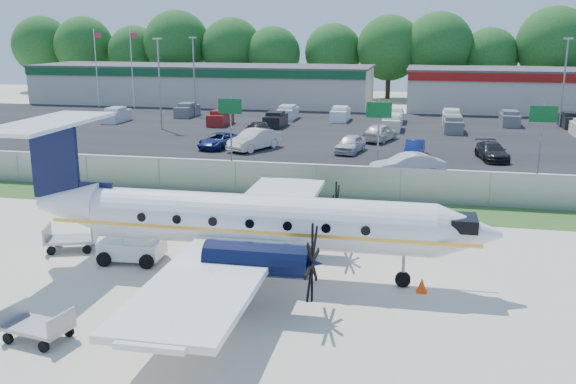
% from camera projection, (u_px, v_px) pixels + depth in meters
% --- Properties ---
extents(ground, '(170.00, 170.00, 0.00)m').
position_uv_depth(ground, '(256.00, 285.00, 25.29)').
color(ground, beige).
rests_on(ground, ground).
extents(grass_verge, '(170.00, 4.00, 0.02)m').
position_uv_depth(grass_verge, '(310.00, 206.00, 36.67)').
color(grass_verge, '#2D561E').
rests_on(grass_verge, ground).
extents(access_road, '(170.00, 8.00, 0.02)m').
position_uv_depth(access_road, '(328.00, 179.00, 43.31)').
color(access_road, black).
rests_on(access_road, ground).
extents(parking_lot, '(170.00, 32.00, 0.02)m').
position_uv_depth(parking_lot, '(360.00, 132.00, 63.23)').
color(parking_lot, black).
rests_on(parking_lot, ground).
extents(perimeter_fence, '(120.00, 0.06, 1.99)m').
position_uv_depth(perimeter_fence, '(316.00, 181.00, 38.33)').
color(perimeter_fence, gray).
rests_on(perimeter_fence, ground).
extents(building_west, '(46.40, 12.40, 5.24)m').
position_uv_depth(building_west, '(202.00, 84.00, 88.29)').
color(building_west, beige).
rests_on(building_west, ground).
extents(sign_left, '(1.80, 0.26, 5.00)m').
position_uv_depth(sign_left, '(230.00, 115.00, 47.75)').
color(sign_left, gray).
rests_on(sign_left, ground).
extents(sign_mid, '(1.80, 0.26, 5.00)m').
position_uv_depth(sign_mid, '(379.00, 120.00, 45.53)').
color(sign_mid, gray).
rests_on(sign_mid, ground).
extents(sign_right, '(1.80, 0.26, 5.00)m').
position_uv_depth(sign_right, '(542.00, 124.00, 43.31)').
color(sign_right, gray).
rests_on(sign_right, ground).
extents(flagpole_west, '(1.06, 0.12, 10.00)m').
position_uv_depth(flagpole_west, '(97.00, 63.00, 83.34)').
color(flagpole_west, white).
rests_on(flagpole_west, ground).
extents(flagpole_east, '(1.06, 0.12, 10.00)m').
position_uv_depth(flagpole_east, '(132.00, 64.00, 82.33)').
color(flagpole_east, white).
rests_on(flagpole_east, ground).
extents(light_pole_nw, '(0.90, 0.35, 9.09)m').
position_uv_depth(light_pole_nw, '(159.00, 77.00, 64.10)').
color(light_pole_nw, gray).
rests_on(light_pole_nw, ground).
extents(light_pole_sw, '(0.90, 0.35, 9.09)m').
position_uv_depth(light_pole_sw, '(194.00, 71.00, 73.58)').
color(light_pole_sw, gray).
rests_on(light_pole_sw, ground).
extents(light_pole_se, '(0.90, 0.35, 9.09)m').
position_uv_depth(light_pole_se, '(565.00, 76.00, 65.51)').
color(light_pole_se, gray).
rests_on(light_pole_se, ground).
extents(tree_line, '(112.00, 6.00, 14.00)m').
position_uv_depth(tree_line, '(383.00, 98.00, 95.48)').
color(tree_line, '#185218').
rests_on(tree_line, ground).
extents(aircraft, '(19.59, 19.36, 6.12)m').
position_uv_depth(aircraft, '(250.00, 220.00, 25.70)').
color(aircraft, white).
rests_on(aircraft, ground).
extents(pushback_tug, '(2.73, 2.03, 1.42)m').
position_uv_depth(pushback_tug, '(135.00, 246.00, 27.75)').
color(pushback_tug, white).
rests_on(pushback_tug, ground).
extents(baggage_cart_near, '(2.53, 1.97, 1.17)m').
position_uv_depth(baggage_cart_near, '(71.00, 239.00, 29.19)').
color(baggage_cart_near, gray).
rests_on(baggage_cart_near, ground).
extents(baggage_cart_far, '(2.27, 1.60, 1.09)m').
position_uv_depth(baggage_cart_far, '(38.00, 326.00, 20.63)').
color(baggage_cart_far, gray).
rests_on(baggage_cart_far, ground).
extents(cone_nose, '(0.41, 0.41, 0.58)m').
position_uv_depth(cone_nose, '(422.00, 285.00, 24.52)').
color(cone_nose, '#FF4608').
rests_on(cone_nose, ground).
extents(cone_starboard_wing, '(0.37, 0.37, 0.53)m').
position_uv_depth(cone_starboard_wing, '(220.00, 202.00, 36.45)').
color(cone_starboard_wing, '#FF4608').
rests_on(cone_starboard_wing, ground).
extents(road_car_west, '(4.71, 2.85, 1.28)m').
position_uv_depth(road_car_west, '(55.00, 172.00, 45.54)').
color(road_car_west, '#595B5E').
rests_on(road_car_west, ground).
extents(road_car_mid, '(5.35, 3.45, 1.67)m').
position_uv_depth(road_car_mid, '(406.00, 178.00, 43.68)').
color(road_car_mid, silver).
rests_on(road_car_mid, ground).
extents(parked_car_a, '(3.12, 5.00, 1.29)m').
position_uv_depth(parked_car_a, '(219.00, 148.00, 54.80)').
color(parked_car_a, navy).
rests_on(parked_car_a, ground).
extents(parked_car_b, '(3.83, 5.52, 1.72)m').
position_uv_depth(parked_car_b, '(254.00, 150.00, 54.02)').
color(parked_car_b, beige).
rests_on(parked_car_b, ground).
extents(parked_car_c, '(2.48, 4.54, 1.46)m').
position_uv_depth(parked_car_c, '(350.00, 153.00, 52.78)').
color(parked_car_c, silver).
rests_on(parked_car_c, ground).
extents(parked_car_d, '(1.63, 4.08, 1.32)m').
position_uv_depth(parked_car_d, '(414.00, 157.00, 51.07)').
color(parked_car_d, navy).
rests_on(parked_car_d, ground).
extents(parked_car_e, '(2.62, 4.89, 1.35)m').
position_uv_depth(parked_car_e, '(491.00, 160.00, 49.77)').
color(parked_car_e, black).
rests_on(parked_car_e, ground).
extents(parked_car_f, '(3.96, 5.64, 1.52)m').
position_uv_depth(parked_car_f, '(259.00, 137.00, 60.30)').
color(parked_car_f, black).
rests_on(parked_car_f, ground).
extents(parked_car_g, '(3.25, 5.11, 1.62)m').
position_uv_depth(parked_car_g, '(380.00, 141.00, 58.25)').
color(parked_car_g, beige).
rests_on(parked_car_g, ground).
extents(far_parking_rows, '(56.00, 10.00, 1.60)m').
position_uv_depth(far_parking_rows, '(364.00, 125.00, 67.98)').
color(far_parking_rows, gray).
rests_on(far_parking_rows, ground).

